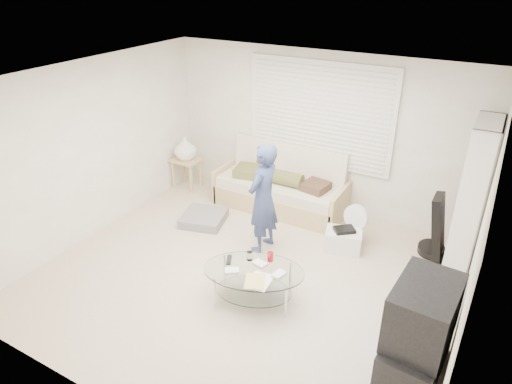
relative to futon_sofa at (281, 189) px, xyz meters
The scene contains 13 objects.
ground 1.95m from the futon_sofa, 76.83° to the right, with size 5.00×5.00×0.00m, color #BFAC95.
room_shell 1.95m from the futon_sofa, 72.55° to the right, with size 5.02×4.52×2.51m.
window_blinds 1.33m from the futon_sofa, 36.62° to the left, with size 2.32×0.08×1.62m.
futon_sofa is the anchor object (origin of this frame).
grey_floor_pillow 1.34m from the futon_sofa, 128.82° to the right, with size 0.62×0.62×0.14m, color slate.
side_table 1.83m from the futon_sofa, behind, with size 0.48×0.39×0.95m.
bookshelf 2.84m from the futon_sofa, ahead, with size 0.31×0.83×1.97m.
guitar_case 2.49m from the futon_sofa, ahead, with size 0.35×0.36×0.96m.
floor_fan 1.44m from the futon_sofa, 16.26° to the right, with size 0.37×0.24×0.60m.
storage_bin 1.49m from the futon_sofa, 27.42° to the right, with size 0.56×0.46×0.34m.
tv_unit 3.56m from the futon_sofa, 42.12° to the right, with size 0.59×0.99×1.04m.
coffee_table 2.36m from the futon_sofa, 71.21° to the right, with size 1.36×1.09×0.56m.
standing_person 1.31m from the futon_sofa, 75.41° to the right, with size 0.57×0.37×1.56m, color navy.
Camera 1 is at (2.44, -4.09, 3.62)m, focal length 32.00 mm.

